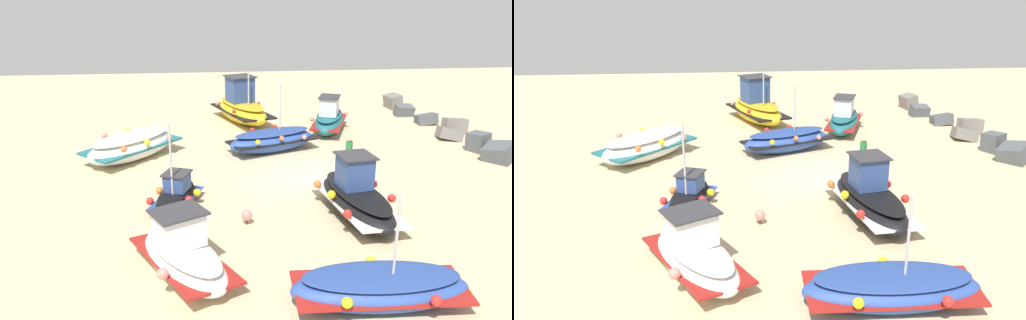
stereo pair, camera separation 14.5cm
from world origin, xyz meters
The scene contains 12 objects.
ground_plane centered at (0.00, 0.00, 0.00)m, with size 57.82×57.82×0.00m, color #C6B289.
fishing_boat_0 centered at (2.57, -5.82, 0.49)m, with size 3.30×2.21×3.51m.
fishing_boat_1 centered at (-7.42, 2.66, 0.73)m, with size 4.77×3.10×2.18m.
fishing_boat_2 centered at (-3.53, -8.28, 0.69)m, with size 5.24×5.02×1.34m.
fishing_boat_3 centered at (7.59, -5.37, 0.67)m, with size 4.68×3.69×2.09m.
fishing_boat_4 centered at (-10.17, -2.30, 0.92)m, with size 5.77×3.94×3.32m.
fishing_boat_5 centered at (-4.02, -1.16, 0.61)m, with size 3.41×5.12×3.48m.
fishing_boat_6 centered at (4.08, 0.99, 0.73)m, with size 5.36×2.74×2.39m.
fishing_boat_7 centered at (9.67, 0.05, 0.52)m, with size 2.32×5.03×3.31m.
person_walking centered at (-0.72, 2.00, 0.96)m, with size 0.32×0.32×1.67m.
breakwater_rocks centered at (-0.54, 9.31, 0.42)m, with size 25.83×2.95×1.34m.
mooring_buoy_0 centered at (4.39, -3.18, 0.36)m, with size 0.40×0.40×0.56m.
Camera 1 is at (21.42, -4.54, 8.48)m, focal length 36.12 mm.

